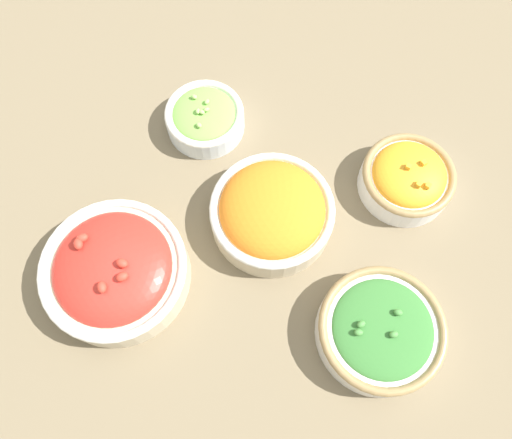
{
  "coord_description": "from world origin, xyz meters",
  "views": [
    {
      "loc": [
        -0.06,
        0.26,
        0.71
      ],
      "look_at": [
        0.0,
        0.0,
        0.03
      ],
      "focal_mm": 35.0,
      "sensor_mm": 36.0,
      "label": 1
    }
  ],
  "objects_px": {
    "bowl_lettuce": "(205,117)",
    "bowl_cherry_tomatoes": "(115,270)",
    "bowl_squash": "(407,178)",
    "bowl_carrots": "(272,212)",
    "bowl_broccoli": "(380,330)"
  },
  "relations": [
    {
      "from": "bowl_lettuce",
      "to": "bowl_cherry_tomatoes",
      "type": "bearing_deg",
      "value": 78.41
    },
    {
      "from": "bowl_broccoli",
      "to": "bowl_squash",
      "type": "height_order",
      "value": "bowl_squash"
    },
    {
      "from": "bowl_broccoli",
      "to": "bowl_lettuce",
      "type": "xyz_separation_m",
      "value": [
        0.32,
        -0.27,
        -0.0
      ]
    },
    {
      "from": "bowl_squash",
      "to": "bowl_broccoli",
      "type": "bearing_deg",
      "value": 87.58
    },
    {
      "from": "bowl_carrots",
      "to": "bowl_cherry_tomatoes",
      "type": "bearing_deg",
      "value": 34.51
    },
    {
      "from": "bowl_lettuce",
      "to": "bowl_squash",
      "type": "distance_m",
      "value": 0.33
    },
    {
      "from": "bowl_carrots",
      "to": "bowl_cherry_tomatoes",
      "type": "height_order",
      "value": "bowl_cherry_tomatoes"
    },
    {
      "from": "bowl_lettuce",
      "to": "bowl_carrots",
      "type": "bearing_deg",
      "value": 134.89
    },
    {
      "from": "bowl_carrots",
      "to": "bowl_squash",
      "type": "relative_size",
      "value": 1.3
    },
    {
      "from": "bowl_broccoli",
      "to": "bowl_lettuce",
      "type": "height_order",
      "value": "bowl_broccoli"
    },
    {
      "from": "bowl_cherry_tomatoes",
      "to": "bowl_broccoli",
      "type": "distance_m",
      "value": 0.37
    },
    {
      "from": "bowl_cherry_tomatoes",
      "to": "bowl_broccoli",
      "type": "height_order",
      "value": "bowl_cherry_tomatoes"
    },
    {
      "from": "bowl_broccoli",
      "to": "bowl_lettuce",
      "type": "bearing_deg",
      "value": -40.81
    },
    {
      "from": "bowl_cherry_tomatoes",
      "to": "bowl_squash",
      "type": "bearing_deg",
      "value": -148.37
    },
    {
      "from": "bowl_broccoli",
      "to": "bowl_cherry_tomatoes",
      "type": "bearing_deg",
      "value": 0.06
    }
  ]
}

